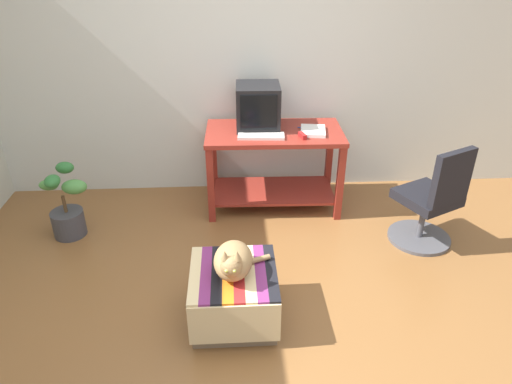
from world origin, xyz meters
TOP-DOWN VIEW (x-y plane):
  - ground_plane at (0.00, 0.00)m, footprint 14.00×14.00m
  - back_wall at (0.00, 2.05)m, footprint 8.00×0.10m
  - desk at (0.25, 1.60)m, footprint 1.23×0.67m
  - tv_monitor at (0.11, 1.70)m, footprint 0.39×0.39m
  - keyboard at (0.12, 1.46)m, footprint 0.41×0.18m
  - book at (0.58, 1.54)m, footprint 0.25×0.29m
  - ottoman_with_blanket at (-0.15, 0.09)m, footprint 0.56×0.59m
  - cat at (-0.15, 0.07)m, footprint 0.39×0.38m
  - potted_plant at (-1.54, 1.18)m, footprint 0.40×0.33m
  - office_chair at (1.46, 0.88)m, footprint 0.56×0.56m
  - stapler at (0.47, 1.43)m, footprint 0.06×0.12m
  - pen at (0.53, 1.66)m, footprint 0.14×0.01m

SIDE VIEW (x-z plane):
  - ground_plane at x=0.00m, z-range 0.00..0.00m
  - ottoman_with_blanket at x=-0.15m, z-range 0.00..0.38m
  - potted_plant at x=-1.54m, z-range -0.07..0.56m
  - office_chair at x=1.46m, z-range -0.06..0.83m
  - cat at x=-0.15m, z-range 0.36..0.62m
  - desk at x=0.25m, z-range 0.13..0.89m
  - pen at x=0.53m, z-range 0.75..0.76m
  - keyboard at x=0.12m, z-range 0.75..0.78m
  - book at x=0.58m, z-range 0.75..0.78m
  - stapler at x=0.47m, z-range 0.75..0.79m
  - tv_monitor at x=0.11m, z-range 0.75..1.14m
  - back_wall at x=0.00m, z-range 0.00..2.60m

